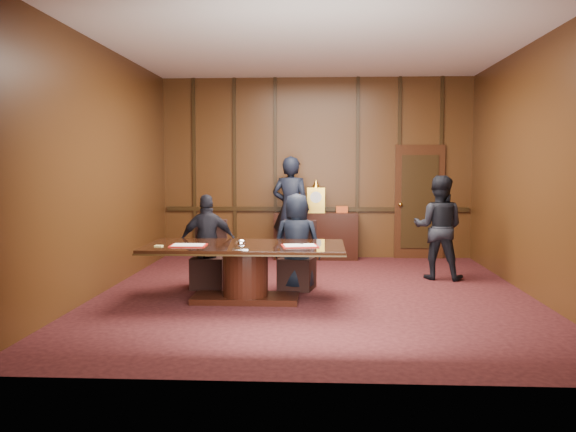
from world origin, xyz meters
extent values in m
plane|color=black|center=(0.00, 0.00, 0.00)|extent=(7.00, 7.00, 0.00)
plane|color=silver|center=(0.00, 0.00, 3.50)|extent=(7.00, 7.00, 0.00)
cube|color=black|center=(0.00, 3.50, 1.75)|extent=(6.00, 0.04, 3.50)
cube|color=black|center=(0.00, -3.50, 1.75)|extent=(6.00, 0.04, 3.50)
cube|color=black|center=(-3.00, 0.00, 1.75)|extent=(0.04, 7.00, 3.50)
cube|color=black|center=(3.00, 0.00, 1.75)|extent=(0.04, 7.00, 3.50)
cube|color=black|center=(0.00, 3.47, 0.95)|extent=(5.90, 0.05, 0.08)
cube|color=black|center=(2.00, 3.46, 1.10)|extent=(0.95, 0.06, 2.20)
sphere|color=gold|center=(1.63, 3.39, 1.05)|extent=(0.08, 0.08, 0.08)
cube|color=black|center=(0.00, 3.26, 0.45)|extent=(1.60, 0.45, 0.90)
cube|color=black|center=(-0.70, 3.26, 0.03)|extent=(0.12, 0.40, 0.06)
cube|color=black|center=(0.70, 3.26, 0.03)|extent=(0.12, 0.40, 0.06)
cube|color=gold|center=(0.00, 3.26, 1.14)|extent=(0.34, 0.18, 0.48)
cylinder|color=white|center=(0.00, 3.16, 1.20)|extent=(0.22, 0.03, 0.22)
cone|color=gold|center=(0.00, 3.26, 1.46)|extent=(0.14, 0.14, 0.16)
cube|color=black|center=(-0.55, 3.28, 1.01)|extent=(0.18, 0.04, 0.22)
cube|color=#CF4618|center=(0.50, 3.28, 0.96)|extent=(0.22, 0.12, 0.12)
cube|color=black|center=(-0.90, -0.50, 0.04)|extent=(1.40, 0.60, 0.08)
cylinder|color=black|center=(-0.90, -0.50, 0.39)|extent=(0.60, 0.60, 0.62)
cube|color=black|center=(-0.90, -0.50, 0.71)|extent=(2.62, 1.32, 0.02)
cube|color=black|center=(-0.90, -0.50, 0.73)|extent=(2.60, 1.30, 0.06)
cube|color=#A2140F|center=(-1.62, -0.68, 0.77)|extent=(0.47, 0.35, 0.01)
cube|color=white|center=(-1.62, -0.68, 0.78)|extent=(0.41, 0.29, 0.01)
cube|color=#A2140F|center=(-0.17, -0.64, 0.77)|extent=(0.51, 0.40, 0.01)
cube|color=white|center=(-0.17, -0.64, 0.78)|extent=(0.44, 0.34, 0.01)
cube|color=white|center=(-0.90, -0.95, 0.77)|extent=(0.20, 0.14, 0.01)
ellipsoid|color=white|center=(-0.90, -0.95, 0.82)|extent=(0.13, 0.13, 0.10)
cube|color=#D8C669|center=(-1.99, -0.75, 0.77)|extent=(0.11, 0.09, 0.01)
cube|color=black|center=(-1.55, 0.35, 0.23)|extent=(0.49, 0.49, 0.46)
cube|color=black|center=(-1.55, 0.56, 0.72)|extent=(0.48, 0.07, 0.55)
cylinder|color=black|center=(-1.75, 0.15, 0.12)|extent=(0.04, 0.04, 0.23)
cylinder|color=black|center=(-1.35, 0.55, 0.12)|extent=(0.04, 0.04, 0.23)
cube|color=black|center=(-0.25, 0.35, 0.23)|extent=(0.57, 0.57, 0.46)
cube|color=black|center=(-0.21, 0.56, 0.72)|extent=(0.48, 0.16, 0.55)
cylinder|color=black|center=(-0.45, 0.15, 0.12)|extent=(0.04, 0.04, 0.23)
cylinder|color=black|center=(-0.05, 0.55, 0.12)|extent=(0.04, 0.04, 0.23)
imported|color=black|center=(-1.55, 0.30, 0.69)|extent=(0.86, 0.50, 1.38)
imported|color=black|center=(-0.25, 0.30, 0.70)|extent=(0.73, 0.52, 1.40)
imported|color=black|center=(-0.47, 2.90, 0.99)|extent=(0.82, 0.64, 1.97)
imported|color=black|center=(1.96, 1.27, 0.82)|extent=(0.94, 0.82, 1.64)
camera|label=1|loc=(0.10, -8.43, 1.80)|focal=38.00mm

